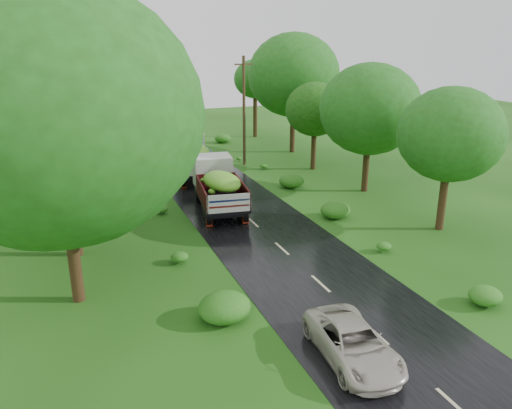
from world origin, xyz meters
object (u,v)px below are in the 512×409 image
truck_far (191,154)px  utility_pole (244,110)px  car (353,343)px  truck_near (218,183)px

truck_far → utility_pole: size_ratio=0.84×
car → utility_pole: bearing=82.0°
truck_far → car: truck_far is taller
truck_far → car: (-0.91, -24.15, -1.07)m
truck_near → car: (-0.50, -16.13, -0.99)m
truck_near → truck_far: bearing=94.9°
utility_pole → car: bearing=-104.0°
truck_near → utility_pole: size_ratio=0.81×
truck_far → utility_pole: (4.92, 1.87, 2.78)m
truck_far → car: bearing=-86.1°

